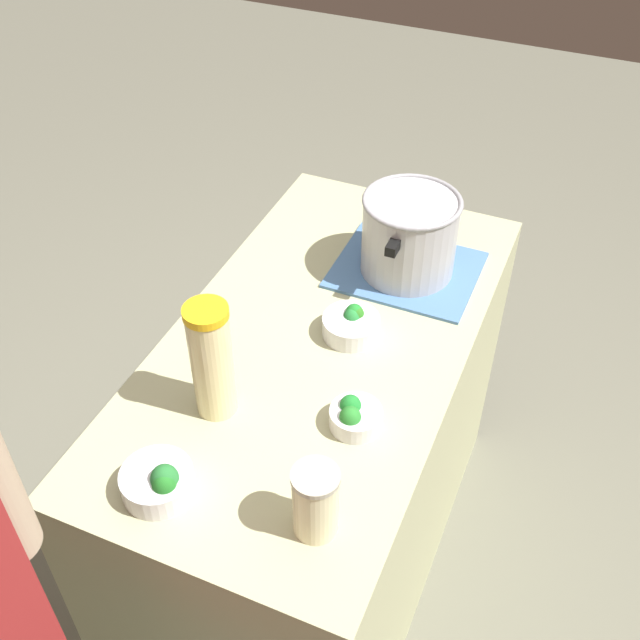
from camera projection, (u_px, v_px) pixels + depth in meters
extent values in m
plane|color=slate|center=(320.00, 552.00, 2.30)|extent=(8.00, 8.00, 0.00)
cube|color=#B1B487|center=(320.00, 460.00, 2.00)|extent=(1.23, 0.64, 0.88)
cube|color=#4C77AA|center=(406.00, 270.00, 1.88)|extent=(0.28, 0.34, 0.01)
cylinder|color=#B7B7BC|center=(409.00, 236.00, 1.81)|extent=(0.22, 0.22, 0.19)
torus|color=#99999E|center=(413.00, 201.00, 1.75)|extent=(0.23, 0.23, 0.01)
cube|color=black|center=(428.00, 189.00, 1.86)|extent=(0.04, 0.02, 0.02)
cube|color=black|center=(393.00, 248.00, 1.69)|extent=(0.04, 0.02, 0.02)
cylinder|color=beige|center=(212.00, 364.00, 1.47)|extent=(0.08, 0.08, 0.24)
cylinder|color=yellow|center=(205.00, 312.00, 1.38)|extent=(0.09, 0.09, 0.02)
ellipsoid|color=yellow|center=(206.00, 348.00, 1.43)|extent=(0.04, 0.04, 0.01)
cylinder|color=beige|center=(316.00, 503.00, 1.30)|extent=(0.08, 0.08, 0.14)
cylinder|color=#B2AD99|center=(315.00, 477.00, 1.25)|extent=(0.08, 0.08, 0.01)
cylinder|color=silver|center=(351.00, 326.00, 1.70)|extent=(0.13, 0.13, 0.05)
ellipsoid|color=#268136|center=(352.00, 317.00, 1.69)|extent=(0.04, 0.04, 0.04)
ellipsoid|color=#21812B|center=(354.00, 314.00, 1.70)|extent=(0.04, 0.04, 0.05)
ellipsoid|color=#2A711E|center=(355.00, 315.00, 1.70)|extent=(0.04, 0.04, 0.04)
cylinder|color=silver|center=(356.00, 418.00, 1.50)|extent=(0.10, 0.10, 0.04)
ellipsoid|color=#20802D|center=(350.00, 406.00, 1.50)|extent=(0.04, 0.04, 0.05)
ellipsoid|color=#29812D|center=(350.00, 418.00, 1.48)|extent=(0.04, 0.04, 0.05)
cylinder|color=silver|center=(158.00, 482.00, 1.39)|extent=(0.13, 0.13, 0.05)
ellipsoid|color=#267331|center=(165.00, 479.00, 1.36)|extent=(0.05, 0.05, 0.06)
ellipsoid|color=#207022|center=(164.00, 485.00, 1.35)|extent=(0.04, 0.04, 0.05)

